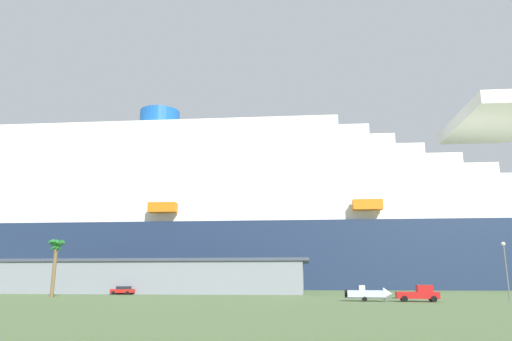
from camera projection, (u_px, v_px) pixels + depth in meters
The scene contains 10 objects.
ground_plane at pixel (297, 292), 104.92m from camera, with size 600.00×600.00×0.00m, color #567042.
cruise_ship at pixel (259, 224), 148.50m from camera, with size 293.91×52.18×69.30m.
terminal_building at pixel (158, 276), 101.00m from camera, with size 66.31×22.73×7.01m.
pickup_truck at pixel (419, 294), 63.09m from camera, with size 5.66×2.42×2.20m.
small_boat_on_trailer at pixel (371, 294), 64.15m from camera, with size 7.12×2.19×2.15m.
palm_tree at pixel (56, 251), 78.58m from camera, with size 2.93×2.90×9.55m.
street_lamp at pixel (505, 262), 67.07m from camera, with size 0.56×0.56×8.26m.
parked_car_yellow_taxi at pixel (46, 289), 100.09m from camera, with size 4.78×2.29×1.58m.
parked_car_black_coupe at pixel (53, 290), 94.70m from camera, with size 4.77×2.45×1.58m.
parked_car_red_hatchback at pixel (123, 290), 90.57m from camera, with size 4.44×2.12×1.58m.
Camera 1 is at (6.50, -78.63, 3.08)m, focal length 32.61 mm.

